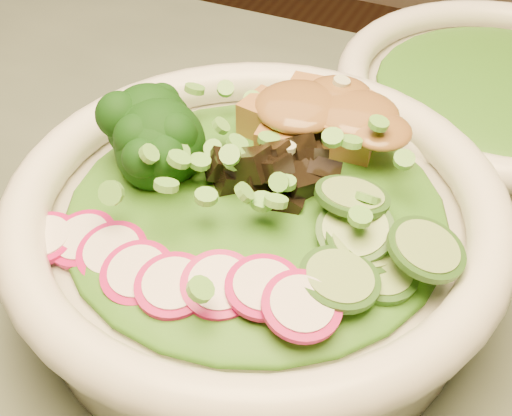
% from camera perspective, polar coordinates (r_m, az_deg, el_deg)
% --- Properties ---
extents(salad_bowl, '(0.31, 0.31, 0.08)m').
position_cam_1_polar(salad_bowl, '(0.45, -0.00, -2.07)').
color(salad_bowl, white).
rests_on(salad_bowl, dining_table).
extents(side_bowl, '(0.26, 0.26, 0.07)m').
position_cam_1_polar(side_bowl, '(0.60, 18.69, 7.82)').
color(side_bowl, white).
rests_on(side_bowl, dining_table).
extents(lettuce_bed, '(0.23, 0.23, 0.03)m').
position_cam_1_polar(lettuce_bed, '(0.43, 0.00, 0.10)').
color(lettuce_bed, '#295812').
rests_on(lettuce_bed, salad_bowl).
extents(side_lettuce, '(0.17, 0.17, 0.02)m').
position_cam_1_polar(side_lettuce, '(0.59, 19.09, 9.35)').
color(side_lettuce, '#295812').
rests_on(side_lettuce, side_bowl).
extents(broccoli_florets, '(0.10, 0.09, 0.05)m').
position_cam_1_polar(broccoli_florets, '(0.45, -7.65, 5.17)').
color(broccoli_florets, black).
rests_on(broccoli_florets, salad_bowl).
extents(radish_slices, '(0.13, 0.06, 0.02)m').
position_cam_1_polar(radish_slices, '(0.38, -6.11, -5.69)').
color(radish_slices, '#B20D54').
rests_on(radish_slices, salad_bowl).
extents(cucumber_slices, '(0.09, 0.09, 0.04)m').
position_cam_1_polar(cucumber_slices, '(0.39, 8.79, -2.56)').
color(cucumber_slices, '#8DB765').
rests_on(cucumber_slices, salad_bowl).
extents(mushroom_heap, '(0.09, 0.09, 0.05)m').
position_cam_1_polar(mushroom_heap, '(0.43, 1.06, 2.79)').
color(mushroom_heap, black).
rests_on(mushroom_heap, salad_bowl).
extents(tofu_cubes, '(0.11, 0.08, 0.04)m').
position_cam_1_polar(tofu_cubes, '(0.47, 5.26, 6.16)').
color(tofu_cubes, olive).
rests_on(tofu_cubes, salad_bowl).
extents(peanut_sauce, '(0.08, 0.06, 0.02)m').
position_cam_1_polar(peanut_sauce, '(0.46, 5.38, 7.66)').
color(peanut_sauce, brown).
rests_on(peanut_sauce, tofu_cubes).
extents(scallion_garnish, '(0.22, 0.22, 0.03)m').
position_cam_1_polar(scallion_garnish, '(0.41, 0.00, 3.03)').
color(scallion_garnish, '#64B43F').
rests_on(scallion_garnish, salad_bowl).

